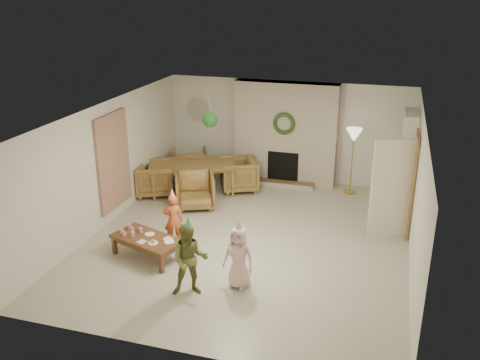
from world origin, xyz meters
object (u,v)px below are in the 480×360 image
at_px(dining_table, 193,178).
at_px(child_pink, 239,257).
at_px(dining_chair_right, 239,175).
at_px(coffee_table_top, 147,239).
at_px(dining_chair_far, 191,165).
at_px(child_red, 173,220).
at_px(dining_chair_near, 195,191).
at_px(child_plaid, 190,260).
at_px(dining_chair_left, 155,179).

xyz_separation_m(dining_table, child_pink, (2.23, -3.65, 0.18)).
height_order(dining_table, dining_chair_right, dining_chair_right).
height_order(dining_chair_right, child_pink, child_pink).
bearing_deg(child_pink, coffee_table_top, 174.20).
bearing_deg(dining_chair_far, dining_table, 90.00).
distance_m(dining_chair_far, child_red, 3.51).
relative_size(dining_chair_right, child_pink, 0.80).
bearing_deg(dining_table, child_pink, -83.03).
height_order(dining_chair_near, dining_chair_right, same).
relative_size(dining_chair_far, child_plaid, 0.71).
height_order(dining_chair_near, child_plaid, child_plaid).
bearing_deg(coffee_table_top, child_red, 87.35).
xyz_separation_m(dining_chair_far, dining_chair_right, (1.37, -0.35, 0.00)).
bearing_deg(coffee_table_top, dining_chair_right, 99.08).
height_order(dining_chair_left, coffee_table_top, dining_chair_left).
distance_m(dining_table, coffee_table_top, 3.21).
bearing_deg(dining_table, coffee_table_top, -107.85).
relative_size(dining_chair_near, dining_chair_far, 1.00).
bearing_deg(dining_table, child_red, -100.88).
bearing_deg(child_red, dining_chair_far, -94.94).
xyz_separation_m(coffee_table_top, child_pink, (1.86, -0.46, 0.17)).
relative_size(dining_chair_left, dining_chair_right, 1.00).
height_order(dining_chair_far, coffee_table_top, dining_chair_far).
xyz_separation_m(dining_table, child_red, (0.62, -2.56, 0.15)).
height_order(dining_table, child_plaid, child_plaid).
bearing_deg(dining_chair_left, dining_table, -90.00).
distance_m(dining_chair_near, child_pink, 3.40).
bearing_deg(dining_chair_far, child_plaid, 87.02).
bearing_deg(dining_chair_near, dining_chair_left, 135.00).
relative_size(dining_chair_far, child_pink, 0.80).
distance_m(dining_chair_right, child_plaid, 4.57).
bearing_deg(dining_chair_left, coffee_table_top, 178.17).
distance_m(dining_table, dining_chair_left, 0.89).
relative_size(dining_chair_near, dining_chair_left, 1.00).
bearing_deg(dining_table, dining_chair_right, 0.00).
bearing_deg(dining_chair_far, dining_chair_right, 141.34).
relative_size(dining_chair_far, coffee_table_top, 0.66).
height_order(dining_table, dining_chair_left, dining_chair_left).
distance_m(dining_chair_far, child_plaid, 5.25).
height_order(dining_chair_left, dining_chair_right, same).
distance_m(dining_chair_right, child_pink, 4.29).
distance_m(dining_table, child_pink, 4.28).
bearing_deg(coffee_table_top, dining_chair_left, 131.64).
height_order(dining_chair_right, child_red, child_red).
xyz_separation_m(dining_chair_near, dining_chair_left, (-1.17, 0.44, 0.00)).
bearing_deg(dining_chair_near, child_red, -106.29).
relative_size(dining_chair_near, child_pink, 0.80).
distance_m(dining_chair_right, child_red, 3.05).
distance_m(dining_chair_near, dining_chair_far, 1.77).
xyz_separation_m(dining_chair_near, child_red, (0.25, -1.75, 0.11)).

